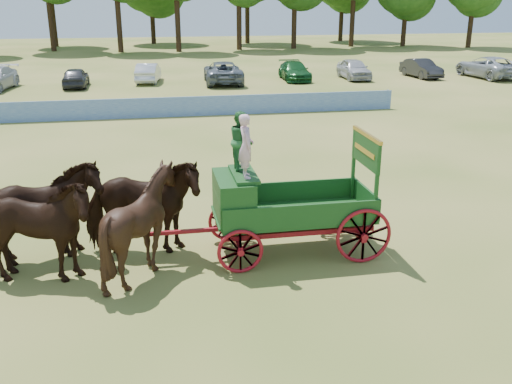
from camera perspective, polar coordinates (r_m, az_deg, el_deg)
The scene contains 8 objects.
ground at distance 13.99m, azimuth -3.21°, elevation -7.11°, with size 160.00×160.00×0.00m, color #A48D4A.
horse_lead_left at distance 13.50m, azimuth -21.59°, elevation -3.73°, with size 1.34×2.94×2.48m, color black.
horse_lead_right at distance 14.51m, azimuth -20.85°, elevation -2.07°, with size 1.34×2.94×2.48m, color black.
horse_wheel_left at distance 13.23m, azimuth -11.35°, elevation -3.17°, with size 2.01×2.25×2.48m, color black.
horse_wheel_right at distance 14.25m, azimuth -11.34°, elevation -1.52°, with size 1.34×2.94×2.48m, color black.
farm_dray at distance 13.89m, azimuth 0.94°, elevation -0.25°, with size 6.00×2.00×3.64m.
sponsor_banner at distance 30.98m, azimuth -9.55°, elevation 8.35°, with size 26.00×0.08×1.05m, color #1E45A5.
parked_cars at distance 42.73m, azimuth -9.43°, elevation 11.60°, with size 53.50×7.90×1.64m.
Camera 1 is at (-1.55, -12.45, 6.17)m, focal length 40.00 mm.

